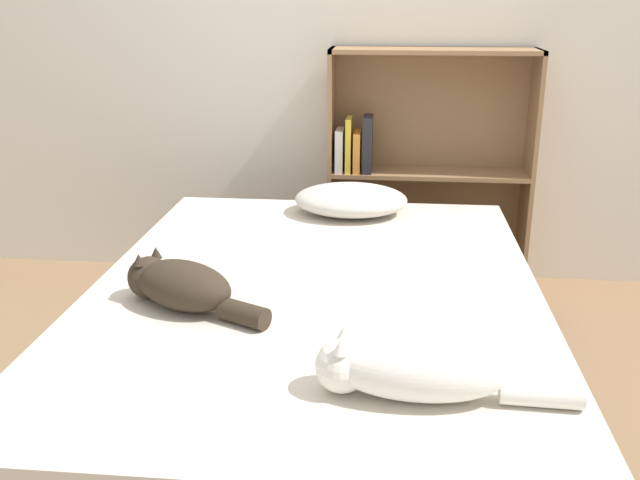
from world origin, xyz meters
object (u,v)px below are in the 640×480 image
cat_light (412,369)px  cat_dark (180,285)px  bookshelf (422,168)px  bed (315,357)px  pillow (351,200)px

cat_light → cat_dark: bearing=-30.9°
bookshelf → cat_light: bearing=-92.6°
bed → cat_dark: cat_dark is taller
bed → cat_dark: bearing=-152.6°
pillow → bookshelf: size_ratio=0.41×
pillow → cat_light: 1.44m
bed → bookshelf: 1.41m
pillow → bookshelf: 0.61m
pillow → bookshelf: bookshelf is taller
cat_light → bookshelf: 1.95m
bed → pillow: (0.07, 0.79, 0.32)m
pillow → cat_dark: bearing=-114.2°
cat_dark → bookshelf: bearing=-90.3°
pillow → cat_dark: cat_dark is taller
bed → cat_light: 0.77m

